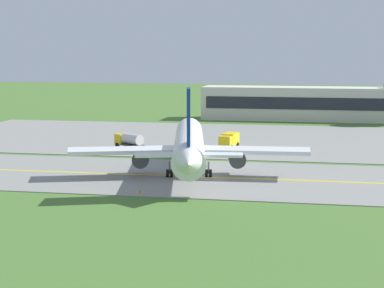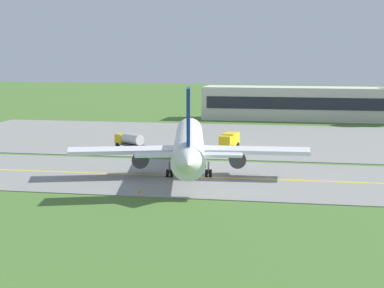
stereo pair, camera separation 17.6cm
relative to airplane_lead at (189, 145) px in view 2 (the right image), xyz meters
name	(u,v)px [view 2 (the right image)]	position (x,y,z in m)	size (l,w,h in m)	color
ground_plane	(206,178)	(2.54, -1.27, -4.13)	(500.00, 500.00, 0.00)	#47702D
taxiway_strip	(206,177)	(2.54, -1.27, -4.08)	(240.00, 28.00, 0.10)	gray
apron_pad	(300,141)	(12.54, 40.73, -4.08)	(140.00, 52.00, 0.10)	gray
taxiway_centreline	(206,177)	(2.54, -1.27, -4.03)	(220.00, 0.60, 0.01)	yellow
airplane_lead	(189,145)	(0.00, 0.00, 0.00)	(32.16, 39.41, 12.70)	white
service_truck_baggage	(229,140)	(1.18, 27.80, -2.60)	(2.93, 6.21, 2.60)	yellow
service_truck_fuel	(129,140)	(-15.52, 23.99, -2.60)	(6.03, 5.25, 2.65)	yellow
terminal_building	(338,104)	(18.77, 80.52, -0.17)	(63.47, 9.95, 9.08)	beige
traffic_cone_mid_edge	(139,192)	(-3.09, -13.71, -3.83)	(0.44, 0.44, 0.60)	orange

